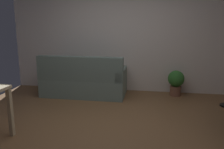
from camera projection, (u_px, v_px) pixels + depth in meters
ground_plane at (100, 128)px, 3.69m from camera, size 5.20×4.40×0.02m
wall_rear at (120, 34)px, 5.51m from camera, size 5.20×0.10×2.70m
couch at (84, 82)px, 5.26m from camera, size 1.84×0.84×0.92m
potted_plant at (176, 81)px, 5.23m from camera, size 0.36×0.36×0.57m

